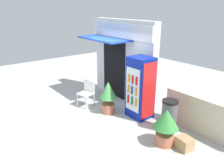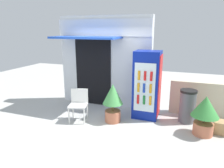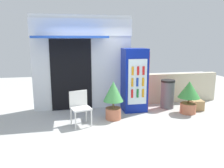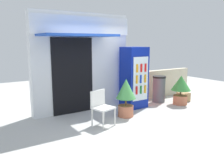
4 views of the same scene
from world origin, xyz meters
name	(u,v)px [view 2 (image 2 of 4)]	position (x,y,z in m)	size (l,w,h in m)	color
ground	(91,126)	(0.00, 0.00, 0.00)	(16.00, 16.00, 0.00)	#B2B2AD
storefront_building	(104,60)	(-0.31, 1.64, 1.48)	(2.97, 1.19, 2.82)	silver
drink_cooler	(147,85)	(1.20, 1.08, 0.93)	(0.71, 0.67, 1.86)	navy
plastic_chair	(79,102)	(-0.48, 0.25, 0.50)	(0.55, 0.53, 0.86)	silver
potted_plant_near_shop	(113,100)	(0.42, 0.46, 0.61)	(0.54, 0.54, 1.04)	#BC6B4C
potted_plant_curbside	(205,112)	(2.66, 0.50, 0.57)	(0.63, 0.63, 0.95)	#BC6B4C
trash_bin	(187,106)	(2.29, 1.11, 0.45)	(0.43, 0.43, 0.89)	#595960
stone_boundary_wall	(217,101)	(3.05, 1.70, 0.49)	(2.52, 0.21, 0.99)	beige
cardboard_box	(221,127)	(3.08, 0.72, 0.15)	(0.36, 0.32, 0.30)	tan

